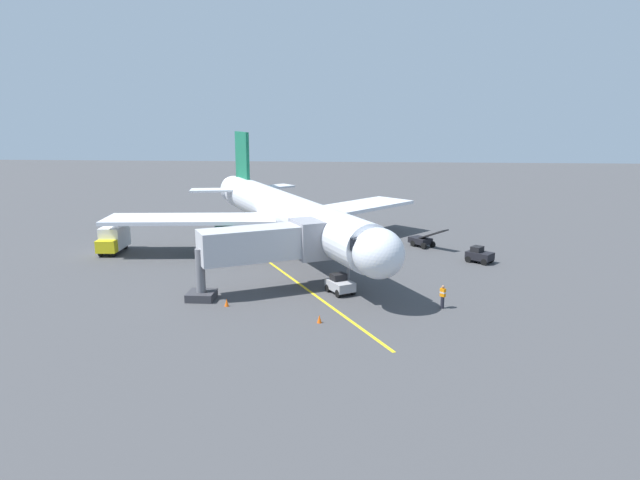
% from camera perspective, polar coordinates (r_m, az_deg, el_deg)
% --- Properties ---
extents(ground_plane, '(220.00, 220.00, 0.00)m').
position_cam_1_polar(ground_plane, '(58.88, -1.16, -1.02)').
color(ground_plane, '#424244').
extents(apron_lead_in_line, '(18.85, 35.51, 0.01)m').
position_cam_1_polar(apron_lead_in_line, '(51.81, -4.03, -2.91)').
color(apron_lead_in_line, yellow).
rests_on(apron_lead_in_line, ground).
extents(airplane, '(31.32, 37.21, 11.50)m').
position_cam_1_polar(airplane, '(57.01, -3.33, 2.62)').
color(airplane, silver).
rests_on(airplane, ground).
extents(jet_bridge, '(10.95, 7.41, 5.40)m').
position_cam_1_polar(jet_bridge, '(44.86, -4.76, -0.39)').
color(jet_bridge, '#B7B7BC').
rests_on(jet_bridge, ground).
extents(ground_crew_marshaller, '(0.46, 0.46, 1.71)m').
position_cam_1_polar(ground_crew_marshaller, '(42.29, 12.01, -5.46)').
color(ground_crew_marshaller, '#23232D').
rests_on(ground_crew_marshaller, ground).
extents(tug_near_nose, '(2.51, 2.75, 1.50)m').
position_cam_1_polar(tug_near_nose, '(44.85, 1.99, -4.40)').
color(tug_near_nose, '#9E9EA3').
rests_on(tug_near_nose, ground).
extents(tug_portside, '(2.74, 2.60, 1.50)m').
position_cam_1_polar(tug_portside, '(55.98, 15.44, -1.44)').
color(tug_portside, black).
rests_on(tug_portside, ground).
extents(box_truck_starboard_side, '(2.21, 4.71, 2.62)m').
position_cam_1_polar(box_truck_starboard_side, '(61.33, -19.72, 0.12)').
color(box_truck_starboard_side, yellow).
rests_on(box_truck_starboard_side, ground).
extents(belt_loader_rear_apron, '(3.84, 4.30, 2.32)m').
position_cam_1_polar(belt_loader_rear_apron, '(61.23, 10.06, -0.00)').
color(belt_loader_rear_apron, black).
rests_on(belt_loader_rear_apron, ground).
extents(safety_cone_nose_left, '(0.32, 0.32, 0.55)m').
position_cam_1_polar(safety_cone_nose_left, '(38.78, -0.06, -7.79)').
color(safety_cone_nose_left, '#F2590F').
rests_on(safety_cone_nose_left, ground).
extents(safety_cone_nose_right, '(0.32, 0.32, 0.55)m').
position_cam_1_polar(safety_cone_nose_right, '(42.52, -9.19, -6.12)').
color(safety_cone_nose_right, '#F2590F').
rests_on(safety_cone_nose_right, ground).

